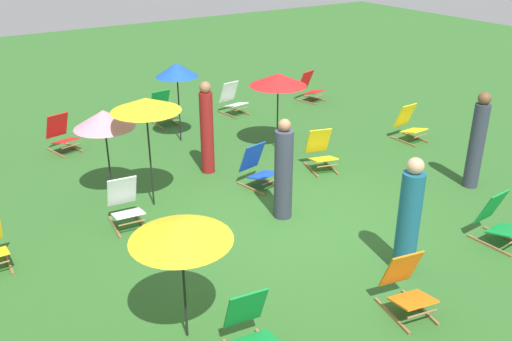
{
  "coord_description": "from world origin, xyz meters",
  "views": [
    {
      "loc": [
        -5.03,
        -6.59,
        4.69
      ],
      "look_at": [
        0.0,
        1.2,
        0.5
      ],
      "focal_mm": 39.23,
      "sensor_mm": 36.0,
      "label": 1
    }
  ],
  "objects_px": {
    "deckchair_2": "(309,88)",
    "umbrella_4": "(146,105)",
    "person_1": "(207,129)",
    "umbrella_3": "(181,230)",
    "deckchair_9": "(62,135)",
    "deckchair_0": "(232,100)",
    "umbrella_1": "(104,119)",
    "deckchair_4": "(125,204)",
    "umbrella_2": "(177,70)",
    "deckchair_8": "(406,287)",
    "person_2": "(284,172)",
    "deckchair_11": "(257,168)",
    "deckchair_5": "(163,109)",
    "umbrella_0": "(278,80)",
    "person_3": "(477,142)",
    "deckchair_1": "(321,152)",
    "deckchair_6": "(251,328)",
    "person_0": "(409,218)",
    "deckchair_12": "(409,125)",
    "deckchair_7": "(498,220)"
  },
  "relations": [
    {
      "from": "deckchair_9",
      "to": "deckchair_8",
      "type": "bearing_deg",
      "value": -88.55
    },
    {
      "from": "deckchair_11",
      "to": "person_0",
      "type": "bearing_deg",
      "value": -96.76
    },
    {
      "from": "deckchair_2",
      "to": "umbrella_4",
      "type": "bearing_deg",
      "value": -167.59
    },
    {
      "from": "deckchair_0",
      "to": "umbrella_1",
      "type": "relative_size",
      "value": 0.5
    },
    {
      "from": "deckchair_0",
      "to": "deckchair_9",
      "type": "bearing_deg",
      "value": 174.04
    },
    {
      "from": "person_2",
      "to": "deckchair_5",
      "type": "bearing_deg",
      "value": 8.62
    },
    {
      "from": "deckchair_6",
      "to": "deckchair_9",
      "type": "height_order",
      "value": "same"
    },
    {
      "from": "deckchair_5",
      "to": "deckchair_0",
      "type": "bearing_deg",
      "value": -11.25
    },
    {
      "from": "deckchair_9",
      "to": "umbrella_3",
      "type": "height_order",
      "value": "umbrella_3"
    },
    {
      "from": "deckchair_8",
      "to": "deckchair_9",
      "type": "relative_size",
      "value": 0.98
    },
    {
      "from": "person_1",
      "to": "umbrella_0",
      "type": "bearing_deg",
      "value": 158.84
    },
    {
      "from": "deckchair_8",
      "to": "deckchair_12",
      "type": "xyz_separation_m",
      "value": [
        4.7,
        4.35,
        0.0
      ]
    },
    {
      "from": "deckchair_12",
      "to": "person_2",
      "type": "height_order",
      "value": "person_2"
    },
    {
      "from": "deckchair_8",
      "to": "person_0",
      "type": "distance_m",
      "value": 1.09
    },
    {
      "from": "umbrella_4",
      "to": "person_0",
      "type": "bearing_deg",
      "value": -59.62
    },
    {
      "from": "deckchair_4",
      "to": "deckchair_11",
      "type": "height_order",
      "value": "same"
    },
    {
      "from": "deckchair_12",
      "to": "deckchair_1",
      "type": "bearing_deg",
      "value": -179.14
    },
    {
      "from": "deckchair_2",
      "to": "umbrella_2",
      "type": "bearing_deg",
      "value": 174.28
    },
    {
      "from": "deckchair_2",
      "to": "deckchair_5",
      "type": "height_order",
      "value": "same"
    },
    {
      "from": "deckchair_8",
      "to": "deckchair_9",
      "type": "distance_m",
      "value": 8.31
    },
    {
      "from": "umbrella_4",
      "to": "deckchair_9",
      "type": "bearing_deg",
      "value": 100.48
    },
    {
      "from": "umbrella_0",
      "to": "umbrella_3",
      "type": "height_order",
      "value": "umbrella_0"
    },
    {
      "from": "deckchair_12",
      "to": "umbrella_4",
      "type": "distance_m",
      "value": 6.43
    },
    {
      "from": "umbrella_4",
      "to": "person_1",
      "type": "distance_m",
      "value": 1.93
    },
    {
      "from": "deckchair_5",
      "to": "deckchair_9",
      "type": "relative_size",
      "value": 0.98
    },
    {
      "from": "deckchair_7",
      "to": "umbrella_0",
      "type": "xyz_separation_m",
      "value": [
        -0.65,
        5.12,
        1.2
      ]
    },
    {
      "from": "deckchair_4",
      "to": "deckchair_0",
      "type": "bearing_deg",
      "value": 48.37
    },
    {
      "from": "deckchair_0",
      "to": "person_2",
      "type": "height_order",
      "value": "person_2"
    },
    {
      "from": "deckchair_9",
      "to": "umbrella_3",
      "type": "relative_size",
      "value": 0.52
    },
    {
      "from": "deckchair_8",
      "to": "person_1",
      "type": "distance_m",
      "value": 5.3
    },
    {
      "from": "deckchair_7",
      "to": "deckchair_11",
      "type": "relative_size",
      "value": 0.99
    },
    {
      "from": "deckchair_11",
      "to": "person_0",
      "type": "relative_size",
      "value": 0.48
    },
    {
      "from": "deckchair_6",
      "to": "person_2",
      "type": "distance_m",
      "value": 3.41
    },
    {
      "from": "deckchair_1",
      "to": "deckchair_6",
      "type": "relative_size",
      "value": 1.03
    },
    {
      "from": "deckchair_2",
      "to": "umbrella_3",
      "type": "bearing_deg",
      "value": -153.26
    },
    {
      "from": "umbrella_1",
      "to": "umbrella_4",
      "type": "bearing_deg",
      "value": -56.06
    },
    {
      "from": "deckchair_5",
      "to": "umbrella_4",
      "type": "xyz_separation_m",
      "value": [
        -1.97,
        -3.92,
        1.5
      ]
    },
    {
      "from": "deckchair_9",
      "to": "person_2",
      "type": "height_order",
      "value": "person_2"
    },
    {
      "from": "deckchair_4",
      "to": "deckchair_5",
      "type": "distance_m",
      "value": 5.07
    },
    {
      "from": "deckchair_4",
      "to": "deckchair_6",
      "type": "height_order",
      "value": "same"
    },
    {
      "from": "umbrella_0",
      "to": "deckchair_11",
      "type": "bearing_deg",
      "value": -135.95
    },
    {
      "from": "deckchair_6",
      "to": "deckchair_9",
      "type": "distance_m",
      "value": 7.6
    },
    {
      "from": "person_0",
      "to": "person_3",
      "type": "xyz_separation_m",
      "value": [
        3.15,
        1.27,
        0.07
      ]
    },
    {
      "from": "deckchair_8",
      "to": "umbrella_2",
      "type": "xyz_separation_m",
      "value": [
        0.25,
        7.16,
        1.29
      ]
    },
    {
      "from": "umbrella_0",
      "to": "person_3",
      "type": "distance_m",
      "value": 4.17
    },
    {
      "from": "person_0",
      "to": "person_2",
      "type": "relative_size",
      "value": 1.0
    },
    {
      "from": "deckchair_4",
      "to": "deckchair_5",
      "type": "bearing_deg",
      "value": 64.78
    },
    {
      "from": "deckchair_7",
      "to": "person_0",
      "type": "height_order",
      "value": "person_0"
    },
    {
      "from": "umbrella_0",
      "to": "umbrella_4",
      "type": "height_order",
      "value": "umbrella_4"
    },
    {
      "from": "deckchair_8",
      "to": "person_3",
      "type": "relative_size",
      "value": 0.45
    }
  ]
}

